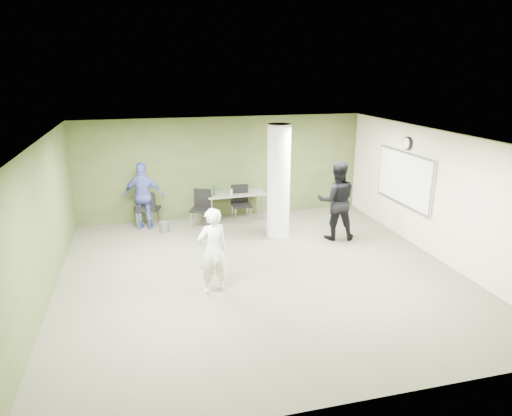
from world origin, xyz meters
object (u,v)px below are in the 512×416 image
object	(u,v)px
chair_back_left	(149,206)
man_black	(337,201)
folding_table	(235,195)
man_blue	(144,196)
woman_white	(213,251)

from	to	relation	value
chair_back_left	man_black	size ratio (longest dim) A/B	0.49
chair_back_left	man_black	distance (m)	4.90
folding_table	man_blue	world-z (taller)	man_blue
woman_white	man_black	distance (m)	3.97
folding_table	chair_back_left	distance (m)	2.33
man_blue	woman_white	bearing A→B (deg)	119.00
chair_back_left	man_black	bearing A→B (deg)	175.94
man_blue	chair_back_left	bearing A→B (deg)	-111.38
man_black	man_blue	bearing A→B (deg)	-9.00
woman_white	man_black	xyz separation A→B (m)	(3.38, 2.07, 0.14)
folding_table	woman_white	world-z (taller)	woman_white
woman_white	man_blue	size ratio (longest dim) A/B	0.93
man_black	man_blue	xyz separation A→B (m)	(-4.54, 1.91, -0.08)
man_black	man_blue	distance (m)	4.92
woman_white	folding_table	bearing A→B (deg)	-123.82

